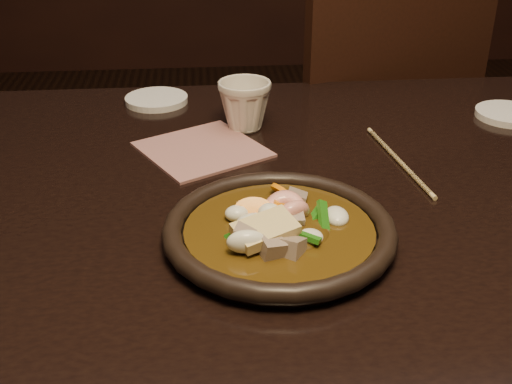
{
  "coord_description": "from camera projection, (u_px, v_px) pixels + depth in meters",
  "views": [
    {
      "loc": [
        -0.22,
        -0.75,
        1.16
      ],
      "look_at": [
        -0.16,
        -0.09,
        0.8
      ],
      "focal_mm": 45.0,
      "sensor_mm": 36.0,
      "label": 1
    }
  ],
  "objects": [
    {
      "name": "table",
      "position": [
        362.0,
        237.0,
        0.9
      ],
      "size": [
        1.6,
        0.9,
        0.75
      ],
      "color": "black",
      "rests_on": "floor"
    },
    {
      "name": "chair",
      "position": [
        359.0,
        147.0,
        1.55
      ],
      "size": [
        0.56,
        0.56,
        0.96
      ],
      "rotation": [
        0.0,
        0.0,
        3.44
      ],
      "color": "black",
      "rests_on": "floor"
    },
    {
      "name": "plate",
      "position": [
        279.0,
        232.0,
        0.74
      ],
      "size": [
        0.27,
        0.27,
        0.03
      ],
      "color": "black",
      "rests_on": "table"
    },
    {
      "name": "stirfry",
      "position": [
        278.0,
        228.0,
        0.74
      ],
      "size": [
        0.15,
        0.17,
        0.06
      ],
      "color": "#3A270A",
      "rests_on": "plate"
    },
    {
      "name": "saucer_left",
      "position": [
        157.0,
        100.0,
        1.16
      ],
      "size": [
        0.11,
        0.11,
        0.01
      ],
      "primitive_type": "cylinder",
      "color": "silver",
      "rests_on": "table"
    },
    {
      "name": "saucer_right",
      "position": [
        509.0,
        114.0,
        1.1
      ],
      "size": [
        0.11,
        0.11,
        0.01
      ],
      "primitive_type": "cylinder",
      "color": "silver",
      "rests_on": "table"
    },
    {
      "name": "tea_cup",
      "position": [
        245.0,
        104.0,
        1.03
      ],
      "size": [
        0.1,
        0.09,
        0.09
      ],
      "primitive_type": "imported",
      "rotation": [
        0.0,
        0.0,
        -0.15
      ],
      "color": "beige",
      "rests_on": "table"
    },
    {
      "name": "chopsticks",
      "position": [
        399.0,
        160.0,
        0.94
      ],
      "size": [
        0.04,
        0.24,
        0.01
      ],
      "rotation": [
        0.0,
        0.0,
        0.12
      ],
      "color": "tan",
      "rests_on": "table"
    },
    {
      "name": "napkin",
      "position": [
        202.0,
        150.0,
        0.97
      ],
      "size": [
        0.22,
        0.22,
        0.0
      ],
      "primitive_type": "cube",
      "rotation": [
        0.0,
        0.0,
        0.5
      ],
      "color": "#95605C",
      "rests_on": "table"
    }
  ]
}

